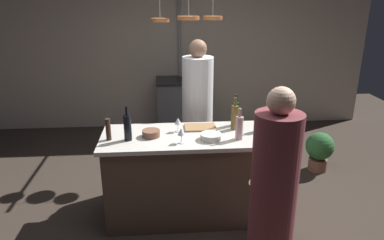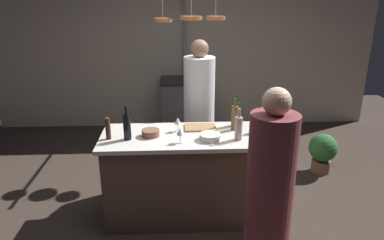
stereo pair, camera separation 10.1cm
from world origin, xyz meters
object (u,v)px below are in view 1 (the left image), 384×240
(wine_bottle_amber, at_px, (235,117))
(mixing_bowl_ceramic, at_px, (211,137))
(wine_bottle_green, at_px, (268,117))
(wine_glass_by_chef, at_px, (178,122))
(potted_plant, at_px, (319,149))
(pepper_mill, at_px, (108,129))
(bar_stool_right, at_px, (262,214))
(mixing_bowl_wooden, at_px, (151,133))
(wine_bottle_red, at_px, (235,113))
(guest_right, at_px, (273,201))
(cutting_board, at_px, (200,127))
(wine_bottle_rose, at_px, (239,127))
(wine_glass_near_left_guest, at_px, (181,132))
(stove_range, at_px, (181,106))
(wine_bottle_dark, at_px, (128,127))
(chef, at_px, (197,117))

(wine_bottle_amber, bearing_deg, mixing_bowl_ceramic, -136.69)
(wine_bottle_green, bearing_deg, wine_glass_by_chef, 178.97)
(potted_plant, height_order, pepper_mill, pepper_mill)
(pepper_mill, bearing_deg, mixing_bowl_ceramic, -4.11)
(bar_stool_right, height_order, mixing_bowl_wooden, mixing_bowl_wooden)
(wine_bottle_red, bearing_deg, pepper_mill, -166.41)
(wine_bottle_amber, bearing_deg, wine_bottle_red, 75.50)
(bar_stool_right, relative_size, potted_plant, 1.31)
(guest_right, height_order, potted_plant, guest_right)
(bar_stool_right, distance_m, cutting_board, 1.07)
(guest_right, height_order, wine_bottle_green, guest_right)
(wine_bottle_green, distance_m, wine_bottle_rose, 0.41)
(bar_stool_right, height_order, wine_glass_near_left_guest, wine_glass_near_left_guest)
(stove_range, relative_size, pepper_mill, 4.24)
(bar_stool_right, relative_size, wine_bottle_dark, 2.06)
(wine_bottle_green, distance_m, wine_glass_near_left_guest, 0.94)
(chef, xyz_separation_m, wine_glass_near_left_guest, (-0.25, -1.01, 0.21))
(wine_bottle_amber, distance_m, wine_bottle_green, 0.34)
(stove_range, xyz_separation_m, wine_bottle_rose, (0.42, -2.60, 0.57))
(wine_glass_by_chef, bearing_deg, cutting_board, 17.88)
(wine_bottle_dark, xyz_separation_m, wine_glass_near_left_guest, (0.50, -0.11, -0.02))
(wine_bottle_dark, bearing_deg, chef, 50.42)
(guest_right, distance_m, wine_glass_by_chef, 1.31)
(potted_plant, bearing_deg, chef, -177.77)
(wine_bottle_red, bearing_deg, guest_right, -87.84)
(cutting_board, xyz_separation_m, wine_glass_by_chef, (-0.23, -0.08, 0.10))
(bar_stool_right, height_order, potted_plant, bar_stool_right)
(wine_bottle_dark, bearing_deg, pepper_mill, 173.25)
(potted_plant, height_order, wine_glass_near_left_guest, wine_glass_near_left_guest)
(stove_range, distance_m, pepper_mill, 2.70)
(potted_plant, xyz_separation_m, wine_glass_by_chef, (-1.87, -0.77, 0.71))
(chef, xyz_separation_m, pepper_mill, (-0.92, -0.88, 0.21))
(pepper_mill, relative_size, wine_bottle_red, 0.63)
(wine_bottle_green, relative_size, mixing_bowl_wooden, 1.94)
(pepper_mill, xyz_separation_m, wine_bottle_green, (1.57, 0.15, 0.03))
(wine_bottle_red, distance_m, wine_glass_near_left_guest, 0.73)
(bar_stool_right, bearing_deg, pepper_mill, 157.87)
(wine_bottle_green, distance_m, mixing_bowl_wooden, 1.18)
(potted_plant, height_order, mixing_bowl_ceramic, mixing_bowl_ceramic)
(potted_plant, relative_size, mixing_bowl_ceramic, 2.59)
(wine_bottle_rose, height_order, wine_bottle_red, wine_bottle_red)
(wine_glass_near_left_guest, xyz_separation_m, mixing_bowl_wooden, (-0.28, 0.18, -0.07))
(chef, distance_m, wine_bottle_red, 0.70)
(stove_range, height_order, mixing_bowl_ceramic, mixing_bowl_ceramic)
(wine_bottle_dark, distance_m, wine_bottle_red, 1.13)
(wine_bottle_dark, relative_size, mixing_bowl_wooden, 1.92)
(potted_plant, height_order, wine_bottle_amber, wine_bottle_amber)
(stove_range, xyz_separation_m, mixing_bowl_ceramic, (0.16, -2.59, 0.48))
(pepper_mill, distance_m, wine_bottle_amber, 1.25)
(wine_glass_by_chef, bearing_deg, mixing_bowl_wooden, -156.24)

